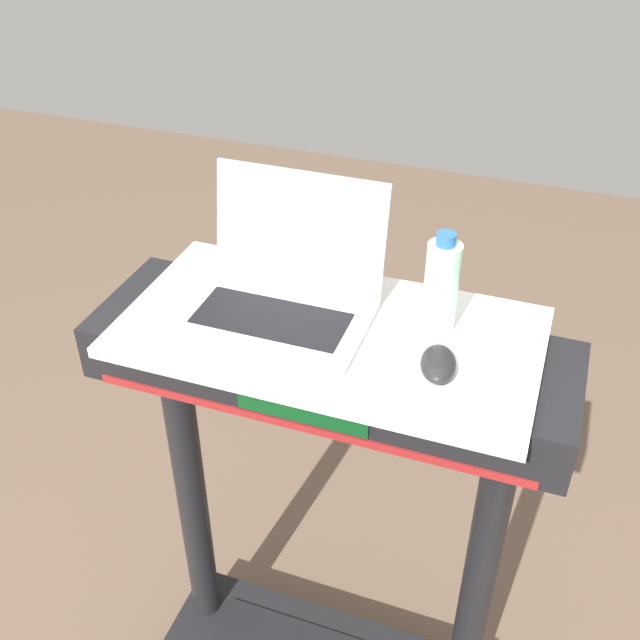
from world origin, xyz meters
name	(u,v)px	position (x,y,z in m)	size (l,w,h in m)	color
desk_board	(329,332)	(0.00, 0.70, 1.14)	(0.75, 0.40, 0.02)	white
laptop	(283,288)	(-0.10, 0.72, 1.20)	(0.33, 0.26, 0.23)	#B7B7BC
computer_mouse	(438,364)	(0.21, 0.64, 1.17)	(0.06, 0.10, 0.03)	black
water_bottle	(441,286)	(0.18, 0.77, 1.24)	(0.06, 0.06, 0.19)	#9EDBB2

